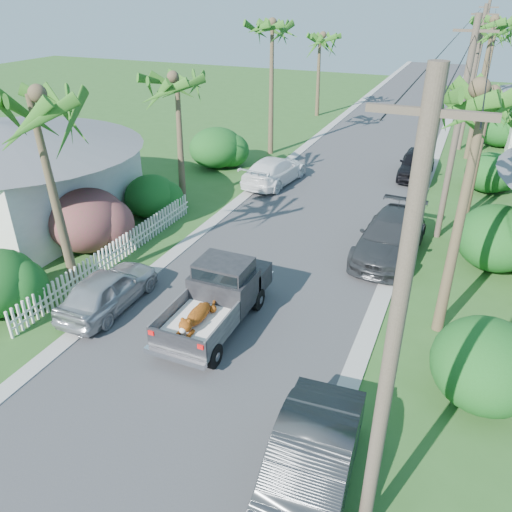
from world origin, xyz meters
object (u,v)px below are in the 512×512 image
at_px(palm_r_a, 487,91).
at_px(parked_car_rf, 417,164).
at_px(utility_pole_b, 456,134).
at_px(utility_pole_c, 472,79).
at_px(palm_l_d, 321,35).
at_px(palm_r_d, 496,31).
at_px(pickup_truck, 220,293).
at_px(parked_car_ln, 108,290).
at_px(palm_l_b, 175,78).
at_px(palm_r_b, 491,93).
at_px(palm_r_c, 494,21).
at_px(house_left, 9,177).
at_px(palm_l_c, 272,24).
at_px(utility_pole_a, 391,355).
at_px(parked_car_rn, 308,471).
at_px(parked_car_lf, 274,171).
at_px(parked_car_rm, 390,237).
at_px(utility_pole_d, 479,55).
at_px(palm_l_a, 33,95).

bearing_deg(palm_r_a, parked_car_rf, 100.28).
distance_m(utility_pole_b, utility_pole_c, 15.00).
relative_size(palm_l_d, palm_r_d, 0.96).
relative_size(pickup_truck, parked_car_ln, 1.24).
height_order(palm_l_b, palm_r_b, palm_l_b).
bearing_deg(palm_l_d, palm_r_d, 24.78).
xyz_separation_m(palm_l_d, palm_r_a, (12.80, -28.00, 0.98)).
height_order(palm_r_b, utility_pole_c, utility_pole_c).
height_order(palm_r_a, palm_r_c, palm_r_c).
xyz_separation_m(palm_r_d, house_left, (-19.50, -33.00, -4.62)).
bearing_deg(palm_r_c, palm_r_d, 88.77).
relative_size(palm_l_c, palm_r_a, 1.06).
bearing_deg(palm_r_d, palm_l_d, -155.22).
height_order(pickup_truck, utility_pole_a, utility_pole_a).
relative_size(palm_r_c, utility_pole_a, 1.04).
distance_m(parked_car_rf, parked_car_ln, 19.85).
bearing_deg(utility_pole_b, palm_l_d, 119.95).
bearing_deg(parked_car_rn, parked_car_rf, 87.65).
xyz_separation_m(parked_car_rn, palm_r_d, (2.20, 41.66, 5.93)).
relative_size(parked_car_lf, palm_l_c, 0.56).
relative_size(pickup_truck, palm_r_b, 0.71).
height_order(parked_car_ln, palm_l_c, palm_l_c).
xyz_separation_m(palm_r_a, utility_pole_b, (-0.70, 7.00, -2.82)).
bearing_deg(parked_car_rm, parked_car_rn, -84.87).
height_order(parked_car_rn, palm_l_b, palm_l_b).
bearing_deg(palm_r_a, utility_pole_c, 91.82).
bearing_deg(pickup_truck, parked_car_rf, 77.03).
xyz_separation_m(palm_l_c, palm_r_d, (12.50, 18.00, -1.18)).
relative_size(utility_pole_b, utility_pole_d, 1.00).
relative_size(pickup_truck, palm_l_b, 0.69).
xyz_separation_m(parked_car_rf, palm_r_c, (2.60, 5.11, 7.32)).
height_order(palm_l_a, palm_r_d, palm_l_a).
xyz_separation_m(palm_r_b, house_left, (-19.60, -8.00, -3.83)).
xyz_separation_m(parked_car_rm, palm_r_a, (2.40, -4.38, 6.61)).
distance_m(palm_l_a, utility_pole_c, 27.74).
distance_m(palm_r_c, utility_pole_b, 13.48).
xyz_separation_m(parked_car_ln, palm_l_d, (-2.25, 31.34, 5.74)).
bearing_deg(palm_l_c, parked_car_rm, -49.58).
distance_m(palm_r_a, palm_r_b, 9.12).
bearing_deg(palm_r_d, palm_l_c, -124.78).
distance_m(palm_l_d, palm_r_d, 14.32).
height_order(parked_car_ln, parked_car_lf, parked_car_lf).
distance_m(palm_r_c, utility_pole_d, 17.37).
relative_size(parked_car_ln, palm_l_d, 0.54).
distance_m(palm_r_b, utility_pole_b, 2.61).
height_order(pickup_truck, house_left, house_left).
height_order(parked_car_rm, parked_car_rf, parked_car_rm).
xyz_separation_m(palm_l_c, palm_r_a, (12.30, -16.00, -0.49)).
bearing_deg(parked_car_ln, parked_car_rn, 152.17).
xyz_separation_m(palm_l_a, utility_pole_b, (11.80, 10.00, -2.33)).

